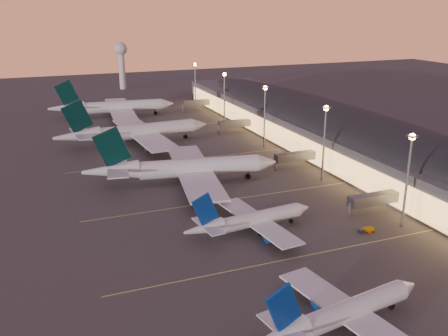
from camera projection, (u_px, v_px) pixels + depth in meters
The scene contains 11 objects.
ground at pixel (284, 249), 122.52m from camera, with size 700.00×700.00×0.00m, color #3D3A38.
airliner_narrow_south at pixel (342, 314), 90.75m from camera, with size 38.92×35.12×13.91m.
airliner_narrow_north at pixel (250, 220), 130.33m from camera, with size 37.61×33.78×13.43m.
airliner_wide_near at pixel (183, 168), 165.68m from camera, with size 64.79×59.69×20.77m.
airliner_wide_mid at pixel (135, 132), 212.45m from camera, with size 66.78×60.97×21.36m.
airliner_wide_far at pixel (113, 107), 264.72m from camera, with size 65.32×59.69×20.89m.
terminal_building at pixel (334, 128), 205.48m from camera, with size 56.35×255.00×17.46m.
light_masts at pixel (288, 116), 187.08m from camera, with size 2.20×217.20×25.90m.
radar_tower at pixel (121, 58), 348.81m from camera, with size 9.00×9.00×32.50m.
lane_markings at pixel (224, 194), 157.84m from camera, with size 90.00×180.36×0.00m.
baggage_tug_c at pixel (367, 230), 131.38m from camera, with size 4.14×2.00×1.20m.
Camera 1 is at (-54.43, -96.97, 57.08)m, focal length 40.00 mm.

